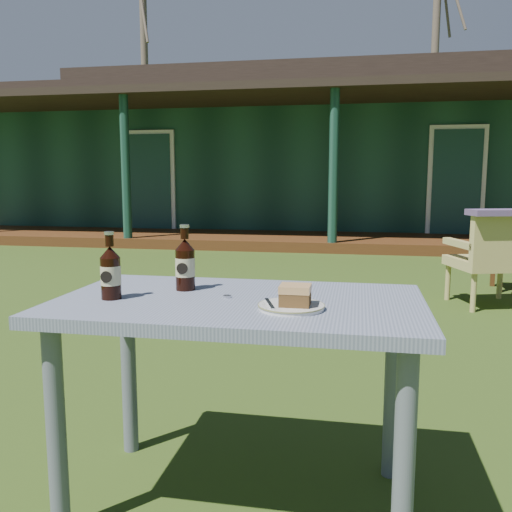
% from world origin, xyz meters
% --- Properties ---
extents(ground, '(80.00, 80.00, 0.00)m').
position_xyz_m(ground, '(0.00, 0.00, 0.00)').
color(ground, '#334916').
extents(pavilion, '(15.80, 8.30, 3.45)m').
position_xyz_m(pavilion, '(-0.00, 9.39, 1.61)').
color(pavilion, '#163B2D').
rests_on(pavilion, ground).
extents(tree_left, '(0.28, 0.28, 10.50)m').
position_xyz_m(tree_left, '(-8.00, 17.50, 5.25)').
color(tree_left, brown).
rests_on(tree_left, ground).
extents(tree_mid, '(0.28, 0.28, 9.50)m').
position_xyz_m(tree_mid, '(3.00, 18.50, 4.75)').
color(tree_mid, brown).
rests_on(tree_mid, ground).
extents(cafe_table, '(1.20, 0.70, 0.72)m').
position_xyz_m(cafe_table, '(0.00, -1.60, 0.62)').
color(cafe_table, slate).
rests_on(cafe_table, ground).
extents(plate, '(0.20, 0.20, 0.01)m').
position_xyz_m(plate, '(0.19, -1.71, 0.73)').
color(plate, silver).
rests_on(plate, cafe_table).
extents(cake_slice, '(0.09, 0.09, 0.06)m').
position_xyz_m(cake_slice, '(0.20, -1.71, 0.77)').
color(cake_slice, '#51361A').
rests_on(cake_slice, plate).
extents(fork, '(0.05, 0.14, 0.00)m').
position_xyz_m(fork, '(0.12, -1.72, 0.74)').
color(fork, silver).
rests_on(fork, plate).
extents(cola_bottle_near, '(0.07, 0.07, 0.23)m').
position_xyz_m(cola_bottle_near, '(-0.22, -1.49, 0.81)').
color(cola_bottle_near, black).
rests_on(cola_bottle_near, cafe_table).
extents(cola_bottle_far, '(0.07, 0.07, 0.22)m').
position_xyz_m(cola_bottle_far, '(-0.41, -1.68, 0.81)').
color(cola_bottle_far, black).
rests_on(cola_bottle_far, cafe_table).
extents(bottle_cap, '(0.03, 0.03, 0.01)m').
position_xyz_m(bottle_cap, '(-0.04, -1.59, 0.72)').
color(bottle_cap, silver).
rests_on(bottle_cap, cafe_table).
extents(armchair_left, '(0.74, 0.71, 0.81)m').
position_xyz_m(armchair_left, '(1.54, 1.61, 0.46)').
color(armchair_left, tan).
rests_on(armchair_left, ground).
extents(floral_throw, '(0.68, 0.39, 0.05)m').
position_xyz_m(floral_throw, '(1.58, 1.45, 0.84)').
color(floral_throw, '#5D476E').
rests_on(floral_throw, armchair_left).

